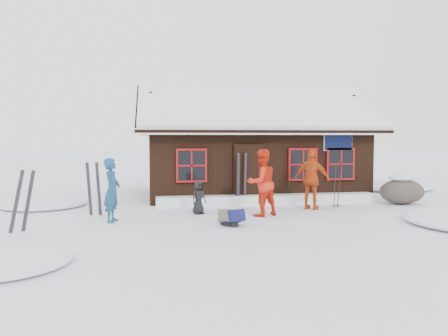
{
  "coord_description": "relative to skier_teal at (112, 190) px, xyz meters",
  "views": [
    {
      "loc": [
        -2.3,
        -12.19,
        2.29
      ],
      "look_at": [
        -0.1,
        1.76,
        1.3
      ],
      "focal_mm": 35.0,
      "sensor_mm": 36.0,
      "label": 1
    }
  ],
  "objects": [
    {
      "name": "ski_pair_right",
      "position": [
        4.04,
        2.35,
        -0.01
      ],
      "size": [
        0.4,
        0.22,
        1.82
      ],
      "rotation": [
        0.0,
        0.0,
        0.47
      ],
      "color": "black",
      "rests_on": "ground"
    },
    {
      "name": "backpack_olive",
      "position": [
        3.01,
        -0.93,
        -0.72
      ],
      "size": [
        0.55,
        0.64,
        0.3
      ],
      "primitive_type": "cube",
      "rotation": [
        0.0,
        0.0,
        -0.29
      ],
      "color": "#4C4936",
      "rests_on": "ground"
    },
    {
      "name": "skier_teal",
      "position": [
        0.0,
        0.0,
        0.0
      ],
      "size": [
        0.51,
        0.69,
        1.74
      ],
      "primitive_type": "imported",
      "rotation": [
        0.0,
        0.0,
        1.41
      ],
      "color": "navy",
      "rests_on": "ground"
    },
    {
      "name": "ground",
      "position": [
        3.47,
        0.15,
        -0.87
      ],
      "size": [
        120.0,
        120.0,
        0.0
      ],
      "primitive_type": "plane",
      "color": "white",
      "rests_on": "ground"
    },
    {
      "name": "snow_drift",
      "position": [
        4.97,
        2.4,
        -0.69
      ],
      "size": [
        7.6,
        0.6,
        0.35
      ],
      "primitive_type": "cube",
      "color": "white",
      "rests_on": "ground"
    },
    {
      "name": "ski_pair_mid",
      "position": [
        -0.63,
        1.14,
        -0.11
      ],
      "size": [
        0.44,
        0.09,
        1.62
      ],
      "rotation": [
        0.0,
        0.0,
        0.07
      ],
      "color": "black",
      "rests_on": "ground"
    },
    {
      "name": "mountain_hut",
      "position": [
        4.97,
        5.13,
        0.71
      ],
      "size": [
        8.9,
        6.09,
        4.42
      ],
      "color": "black",
      "rests_on": "ground"
    },
    {
      "name": "skier_crouched",
      "position": [
        2.44,
        0.86,
        -0.37
      ],
      "size": [
        0.58,
        0.53,
        0.99
      ],
      "primitive_type": "imported",
      "rotation": [
        0.0,
        0.0,
        0.57
      ],
      "color": "black",
      "rests_on": "ground"
    },
    {
      "name": "skier_orange_right",
      "position": [
        6.07,
        1.13,
        0.1
      ],
      "size": [
        1.18,
        1.07,
        1.93
      ],
      "primitive_type": "imported",
      "rotation": [
        0.0,
        0.0,
        2.47
      ],
      "color": "#B63F12",
      "rests_on": "ground"
    },
    {
      "name": "ski_pair_left",
      "position": [
        -2.03,
        -0.91,
        -0.13
      ],
      "size": [
        0.65,
        0.23,
        1.56
      ],
      "rotation": [
        0.0,
        0.0,
        0.14
      ],
      "color": "black",
      "rests_on": "ground"
    },
    {
      "name": "snow_mounds",
      "position": [
        5.12,
        2.01,
        -0.87
      ],
      "size": [
        20.6,
        13.2,
        0.48
      ],
      "color": "white",
      "rests_on": "ground"
    },
    {
      "name": "boulder",
      "position": [
        9.55,
        1.74,
        -0.41
      ],
      "size": [
        1.55,
        1.16,
        0.9
      ],
      "color": "#514841",
      "rests_on": "ground"
    },
    {
      "name": "backpack_blue",
      "position": [
        3.15,
        -1.01,
        -0.72
      ],
      "size": [
        0.57,
        0.66,
        0.3
      ],
      "primitive_type": "cube",
      "rotation": [
        0.0,
        0.0,
        0.31
      ],
      "color": "#11154B",
      "rests_on": "ground"
    },
    {
      "name": "ski_poles",
      "position": [
        6.99,
        1.29,
        -0.18
      ],
      "size": [
        0.26,
        0.13,
        1.44
      ],
      "color": "black",
      "rests_on": "ground"
    },
    {
      "name": "skier_orange_left",
      "position": [
        4.22,
        0.26,
        0.11
      ],
      "size": [
        1.15,
        1.04,
        1.95
      ],
      "primitive_type": "imported",
      "rotation": [
        0.0,
        0.0,
        3.52
      ],
      "color": "red",
      "rests_on": "ground"
    }
  ]
}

